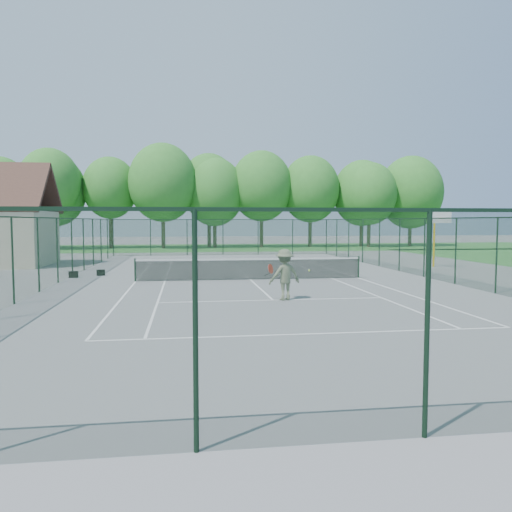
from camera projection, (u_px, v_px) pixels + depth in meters
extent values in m
plane|color=gray|center=(250.00, 280.00, 24.38)|extent=(140.00, 140.00, 0.00)
cube|color=#357E30|center=(215.00, 248.00, 54.01)|extent=(80.00, 16.00, 0.01)
cube|color=white|center=(229.00, 261.00, 36.12)|extent=(10.97, 0.08, 0.01)
cube|color=white|center=(310.00, 334.00, 12.64)|extent=(10.97, 0.08, 0.01)
cube|color=white|center=(237.00, 268.00, 30.70)|extent=(8.23, 0.08, 0.01)
cube|color=white|center=(273.00, 300.00, 18.05)|extent=(8.23, 0.08, 0.01)
cube|color=white|center=(358.00, 278.00, 25.14)|extent=(0.08, 23.77, 0.01)
cube|color=white|center=(136.00, 281.00, 23.61)|extent=(0.08, 23.77, 0.01)
cube|color=white|center=(332.00, 278.00, 24.95)|extent=(0.08, 23.77, 0.01)
cube|color=white|center=(165.00, 281.00, 23.80)|extent=(0.08, 23.77, 0.01)
cube|color=white|center=(250.00, 280.00, 24.38)|extent=(0.08, 12.80, 0.01)
cylinder|color=black|center=(135.00, 270.00, 23.57)|extent=(0.08, 0.08, 1.10)
cylinder|color=black|center=(358.00, 267.00, 25.10)|extent=(0.08, 0.08, 1.10)
cube|color=black|center=(250.00, 269.00, 24.34)|extent=(11.00, 0.02, 0.96)
cube|color=white|center=(250.00, 259.00, 24.31)|extent=(11.00, 0.05, 0.07)
cube|color=#18331E|center=(223.00, 237.00, 42.05)|extent=(18.00, 0.02, 3.00)
cube|color=#18331E|center=(427.00, 325.00, 6.49)|extent=(18.00, 0.02, 3.00)
cube|color=#18331E|center=(424.00, 248.00, 25.52)|extent=(0.02, 36.00, 3.00)
cube|color=#18331E|center=(57.00, 251.00, 23.02)|extent=(0.02, 36.00, 3.00)
cube|color=black|center=(223.00, 219.00, 41.95)|extent=(18.00, 0.05, 0.05)
cube|color=black|center=(430.00, 210.00, 6.39)|extent=(18.00, 0.05, 0.05)
cube|color=black|center=(425.00, 218.00, 25.42)|extent=(0.05, 36.00, 0.05)
cube|color=black|center=(56.00, 218.00, 22.92)|extent=(0.05, 36.00, 0.05)
cylinder|color=#423522|center=(55.00, 229.00, 51.57)|extent=(0.40, 0.40, 4.20)
ellipsoid|color=#347C2C|center=(54.00, 191.00, 51.30)|extent=(6.40, 6.40, 7.40)
cylinder|color=#423522|center=(215.00, 228.00, 53.87)|extent=(0.40, 0.40, 4.20)
ellipsoid|color=#347C2C|center=(215.00, 192.00, 53.59)|extent=(6.40, 6.40, 7.40)
cylinder|color=#423522|center=(361.00, 228.00, 56.16)|extent=(0.40, 0.40, 4.20)
ellipsoid|color=#347C2C|center=(362.00, 193.00, 55.89)|extent=(6.40, 6.40, 7.40)
cylinder|color=yellow|center=(434.00, 239.00, 31.16)|extent=(0.12, 0.12, 3.50)
cube|color=yellow|center=(438.00, 213.00, 30.61)|extent=(0.08, 0.90, 0.08)
cube|color=white|center=(442.00, 216.00, 30.17)|extent=(1.20, 0.05, 0.90)
torus|color=#DB5701|center=(444.00, 218.00, 29.96)|extent=(0.48, 0.48, 0.02)
cube|color=black|center=(73.00, 275.00, 25.17)|extent=(0.43, 0.27, 0.33)
cube|color=black|center=(101.00, 273.00, 26.20)|extent=(0.46, 0.36, 0.31)
imported|color=#5F654A|center=(285.00, 275.00, 18.04)|extent=(1.33, 0.96, 1.85)
sphere|color=#BBE73B|center=(309.00, 270.00, 18.57)|extent=(0.07, 0.07, 0.07)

